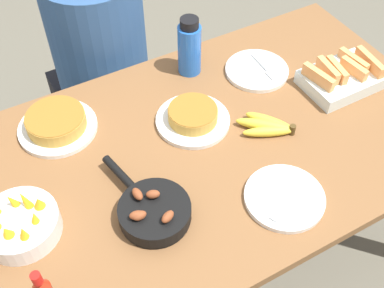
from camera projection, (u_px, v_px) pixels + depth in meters
name	position (u px, v px, depth m)	size (l,w,h in m)	color
ground_plane	(192.00, 262.00, 2.03)	(14.00, 14.00, 0.00)	#666051
dining_table	(192.00, 168.00, 1.55)	(1.70, 0.92, 0.73)	brown
banana_bunch	(268.00, 126.00, 1.52)	(0.17, 0.16, 0.04)	yellow
melon_tray	(342.00, 77.00, 1.65)	(0.26, 0.19, 0.09)	silver
skillet	(153.00, 211.00, 1.30)	(0.20, 0.33, 0.08)	black
frittata_plate_center	(193.00, 117.00, 1.54)	(0.24, 0.24, 0.06)	white
frittata_plate_side	(57.00, 123.00, 1.52)	(0.25, 0.25, 0.06)	white
empty_plate_near_front	(257.00, 70.00, 1.72)	(0.23, 0.23, 0.02)	white
empty_plate_far_left	(284.00, 198.00, 1.36)	(0.23, 0.23, 0.02)	white
fruit_bowl_mango	(20.00, 224.00, 1.27)	(0.21, 0.21, 0.12)	white
water_bottle	(189.00, 47.00, 1.65)	(0.08, 0.08, 0.22)	blue
person_figure	(105.00, 78.00, 2.06)	(0.42, 0.42, 1.21)	black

